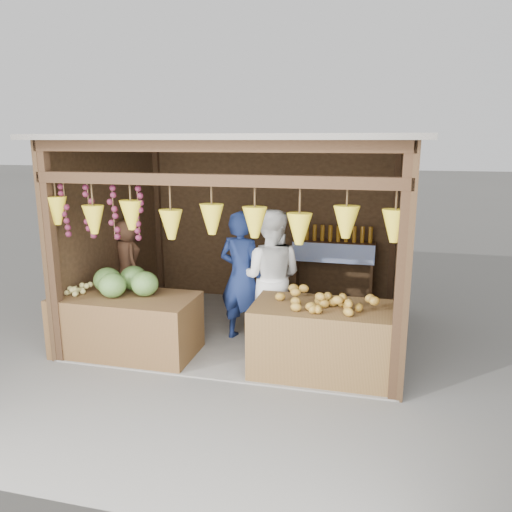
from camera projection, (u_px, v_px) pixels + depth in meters
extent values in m
plane|color=#514F49|center=(247.00, 331.00, 6.95)|extent=(80.00, 80.00, 0.00)
cube|color=slate|center=(247.00, 331.00, 6.94)|extent=(4.00, 3.00, 0.02)
cube|color=black|center=(270.00, 222.00, 8.07)|extent=(4.00, 0.06, 2.60)
cube|color=black|center=(111.00, 233.00, 7.12)|extent=(0.06, 3.00, 2.60)
cube|color=black|center=(402.00, 247.00, 6.18)|extent=(0.06, 3.00, 2.60)
cube|color=#605B54|center=(246.00, 137.00, 6.35)|extent=(4.30, 3.30, 0.06)
cube|color=black|center=(52.00, 256.00, 5.74)|extent=(0.11, 0.11, 2.60)
cube|color=black|center=(401.00, 277.00, 4.84)|extent=(0.11, 0.11, 2.60)
cube|color=black|center=(158.00, 218.00, 8.47)|extent=(0.11, 0.11, 2.60)
cube|color=black|center=(394.00, 228.00, 7.56)|extent=(0.11, 0.11, 2.60)
cube|color=black|center=(210.00, 180.00, 5.09)|extent=(4.00, 0.12, 0.12)
cube|color=black|center=(209.00, 146.00, 5.01)|extent=(4.00, 0.12, 0.12)
cube|color=#382314|center=(334.00, 243.00, 7.69)|extent=(1.25, 0.30, 0.05)
cube|color=#382314|center=(296.00, 273.00, 7.95)|extent=(0.05, 0.28, 1.05)
cube|color=#382314|center=(371.00, 278.00, 7.67)|extent=(0.05, 0.28, 1.05)
cube|color=blue|center=(333.00, 253.00, 7.57)|extent=(1.25, 0.02, 0.30)
cube|color=#53371B|center=(127.00, 325.00, 6.16)|extent=(1.72, 0.85, 0.75)
cube|color=#51391B|center=(321.00, 340.00, 5.61)|extent=(1.54, 0.85, 0.81)
cube|color=black|center=(130.00, 306.00, 7.50)|extent=(0.34, 0.34, 0.32)
imported|color=#13204A|center=(241.00, 277.00, 6.46)|extent=(0.72, 0.57, 1.73)
imported|color=white|center=(270.00, 277.00, 6.42)|extent=(0.86, 0.67, 1.76)
imported|color=brown|center=(128.00, 259.00, 7.33)|extent=(0.66, 0.66, 1.16)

